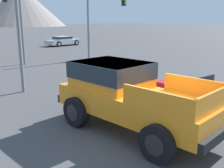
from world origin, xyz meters
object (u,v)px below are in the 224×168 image
object	(u,v)px
traffic_light_main	(105,10)
traffic_light_crosswalk	(14,9)
parked_car_silver	(63,41)
red_convertible_car	(214,96)
orange_pickup_truck	(126,92)

from	to	relation	value
traffic_light_main	traffic_light_crosswalk	bearing A→B (deg)	159.33
parked_car_silver	traffic_light_crosswalk	size ratio (longest dim) A/B	0.79
red_convertible_car	traffic_light_main	world-z (taller)	traffic_light_main
orange_pickup_truck	parked_car_silver	distance (m)	26.32
red_convertible_car	traffic_light_crosswalk	xyz separation A→B (m)	(-1.23, 15.03, 3.51)
red_convertible_car	traffic_light_crosswalk	size ratio (longest dim) A/B	0.82
red_convertible_car	parked_car_silver	distance (m)	25.54
orange_pickup_truck	traffic_light_main	distance (m)	15.16
orange_pickup_truck	traffic_light_crosswalk	world-z (taller)	traffic_light_crosswalk
red_convertible_car	parked_car_silver	xyz separation A→B (m)	(8.34, 24.14, 0.17)
orange_pickup_truck	traffic_light_main	world-z (taller)	traffic_light_main
red_convertible_car	parked_car_silver	size ratio (longest dim) A/B	1.03
red_convertible_car	orange_pickup_truck	bearing A→B (deg)	171.82
red_convertible_car	traffic_light_crosswalk	distance (m)	15.48
red_convertible_car	traffic_light_crosswalk	bearing A→B (deg)	98.52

